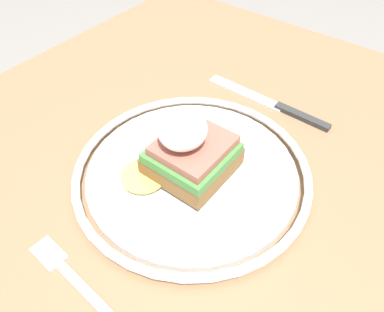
{
  "coord_description": "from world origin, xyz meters",
  "views": [
    {
      "loc": [
        -0.22,
        -0.16,
        1.09
      ],
      "look_at": [
        0.01,
        0.02,
        0.78
      ],
      "focal_mm": 35.0,
      "sensor_mm": 36.0,
      "label": 1
    }
  ],
  "objects": [
    {
      "name": "plate",
      "position": [
        0.01,
        0.02,
        0.75
      ],
      "size": [
        0.28,
        0.28,
        0.02
      ],
      "color": "silver",
      "rests_on": "dining_table"
    },
    {
      "name": "dining_table",
      "position": [
        0.0,
        0.0,
        0.62
      ],
      "size": [
        0.87,
        0.81,
        0.75
      ],
      "color": "#846042",
      "rests_on": "ground_plane"
    },
    {
      "name": "fork",
      "position": [
        -0.16,
        0.03,
        0.75
      ],
      "size": [
        0.02,
        0.14,
        0.0
      ],
      "color": "silver",
      "rests_on": "dining_table"
    },
    {
      "name": "knife",
      "position": [
        0.19,
        0.01,
        0.75
      ],
      "size": [
        0.02,
        0.2,
        0.01
      ],
      "color": "#2D2D2D",
      "rests_on": "dining_table"
    },
    {
      "name": "sandwich",
      "position": [
        0.01,
        0.02,
        0.79
      ],
      "size": [
        0.12,
        0.11,
        0.08
      ],
      "color": "brown",
      "rests_on": "plate"
    }
  ]
}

